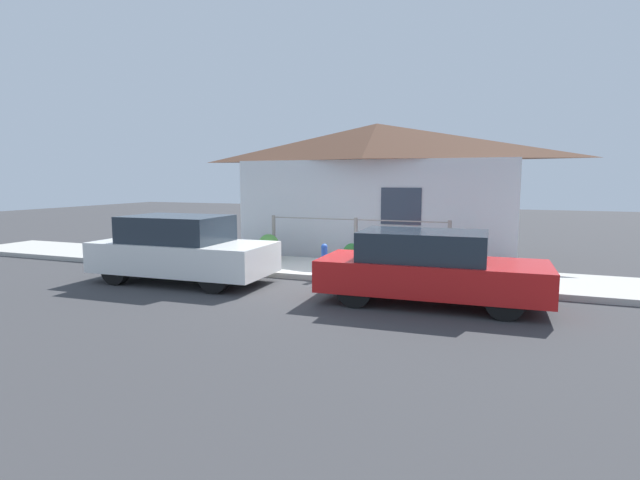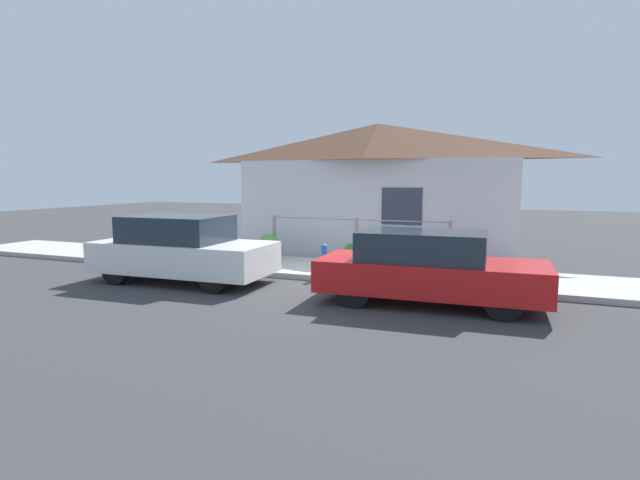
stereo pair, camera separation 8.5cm
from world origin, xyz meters
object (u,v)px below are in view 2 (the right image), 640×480
at_px(car_left, 182,249).
at_px(car_right, 428,268).
at_px(fire_hydrant, 324,258).
at_px(potted_plant_by_fence, 269,245).
at_px(potted_plant_near_hydrant, 352,254).

xyz_separation_m(car_left, car_right, (5.45, -0.00, -0.06)).
bearing_deg(fire_hydrant, potted_plant_by_fence, 146.57).
height_order(car_right, fire_hydrant, car_right).
bearing_deg(potted_plant_near_hydrant, car_right, -47.71).
distance_m(potted_plant_near_hydrant, potted_plant_by_fence, 2.48).
height_order(car_right, potted_plant_near_hydrant, car_right).
height_order(fire_hydrant, potted_plant_near_hydrant, fire_hydrant).
xyz_separation_m(car_right, fire_hydrant, (-2.59, 1.41, -0.18)).
bearing_deg(car_left, car_right, -1.90).
distance_m(fire_hydrant, potted_plant_by_fence, 2.58).
relative_size(car_right, potted_plant_near_hydrant, 7.04).
xyz_separation_m(car_left, fire_hydrant, (2.86, 1.41, -0.24)).
bearing_deg(car_right, potted_plant_by_fence, 146.96).
distance_m(car_right, fire_hydrant, 2.96).
bearing_deg(car_left, potted_plant_by_fence, 74.05).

